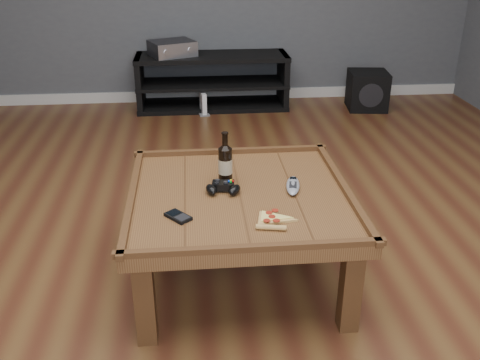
{
  "coord_description": "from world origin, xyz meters",
  "views": [
    {
      "loc": [
        -0.2,
        -2.17,
        1.54
      ],
      "look_at": [
        0.0,
        -0.01,
        0.52
      ],
      "focal_mm": 40.0,
      "sensor_mm": 36.0,
      "label": 1
    }
  ],
  "objects": [
    {
      "name": "subwoofer",
      "position": [
        1.44,
        2.58,
        0.17
      ],
      "size": [
        0.39,
        0.39,
        0.35
      ],
      "rotation": [
        0.0,
        0.0,
        -0.12
      ],
      "color": "black",
      "rests_on": "ground"
    },
    {
      "name": "coffee_table",
      "position": [
        0.0,
        0.0,
        0.39
      ],
      "size": [
        1.03,
        1.03,
        0.48
      ],
      "color": "#513017",
      "rests_on": "ground"
    },
    {
      "name": "media_console",
      "position": [
        0.0,
        2.75,
        0.25
      ],
      "size": [
        1.4,
        0.45,
        0.5
      ],
      "color": "black",
      "rests_on": "ground"
    },
    {
      "name": "smartphone",
      "position": [
        -0.28,
        -0.21,
        0.46
      ],
      "size": [
        0.12,
        0.13,
        0.02
      ],
      "rotation": [
        0.0,
        0.0,
        0.7
      ],
      "color": "black",
      "rests_on": "coffee_table"
    },
    {
      "name": "av_receiver",
      "position": [
        -0.36,
        2.75,
        0.57
      ],
      "size": [
        0.47,
        0.43,
        0.13
      ],
      "rotation": [
        0.0,
        0.0,
        0.39
      ],
      "color": "black",
      "rests_on": "media_console"
    },
    {
      "name": "remote_control",
      "position": [
        0.25,
        0.03,
        0.46
      ],
      "size": [
        0.1,
        0.21,
        0.03
      ],
      "rotation": [
        0.0,
        0.0,
        -0.19
      ],
      "color": "gray",
      "rests_on": "coffee_table"
    },
    {
      "name": "ground",
      "position": [
        0.0,
        0.0,
        0.0
      ],
      "size": [
        6.0,
        6.0,
        0.0
      ],
      "primitive_type": "plane",
      "color": "#492314",
      "rests_on": "ground"
    },
    {
      "name": "pizza_slice",
      "position": [
        0.11,
        -0.27,
        0.46
      ],
      "size": [
        0.17,
        0.24,
        0.02
      ],
      "rotation": [
        0.0,
        0.0,
        -0.19
      ],
      "color": "tan",
      "rests_on": "coffee_table"
    },
    {
      "name": "baseboard",
      "position": [
        0.0,
        2.99,
        0.05
      ],
      "size": [
        5.0,
        0.02,
        0.1
      ],
      "primitive_type": "cube",
      "color": "silver",
      "rests_on": "ground"
    },
    {
      "name": "beer_bottle",
      "position": [
        -0.06,
        0.12,
        0.55
      ],
      "size": [
        0.07,
        0.07,
        0.25
      ],
      "color": "black",
      "rests_on": "coffee_table"
    },
    {
      "name": "game_console",
      "position": [
        -0.1,
        2.54,
        0.09
      ],
      "size": [
        0.11,
        0.17,
        0.2
      ],
      "rotation": [
        0.0,
        0.0,
        0.16
      ],
      "color": "slate",
      "rests_on": "ground"
    },
    {
      "name": "game_controller",
      "position": [
        -0.08,
        0.02,
        0.47
      ],
      "size": [
        0.18,
        0.13,
        0.05
      ],
      "rotation": [
        0.0,
        0.0,
        -0.12
      ],
      "color": "black",
      "rests_on": "coffee_table"
    }
  ]
}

